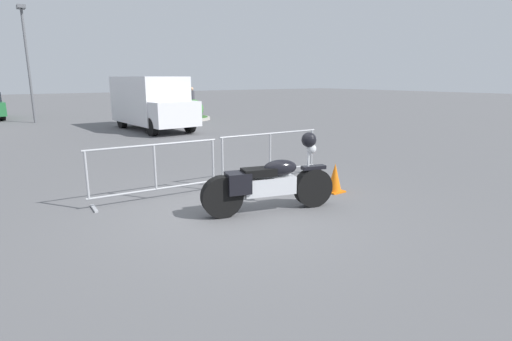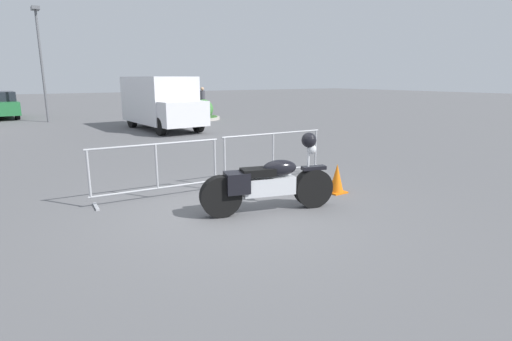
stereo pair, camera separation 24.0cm
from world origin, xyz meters
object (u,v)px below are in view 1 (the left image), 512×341
Objects in this scene: crowd_barrier_near at (155,171)px; traffic_cone at (335,178)px; delivery_van at (151,102)px; crowd_barrier_far at (270,155)px; motorcycle at (269,183)px; street_lamp at (26,48)px; pedestrian at (192,100)px.

crowd_barrier_near is 4.23× the size of traffic_cone.
crowd_barrier_far is at bearing -9.41° from delivery_van.
crowd_barrier_near is at bearing 141.80° from motorcycle.
street_lamp is (-0.20, 16.31, 3.15)m from crowd_barrier_near.
street_lamp is at bearing 109.62° from motorcycle.
street_lamp is at bearing 100.06° from crowd_barrier_far.
motorcycle is at bearing -173.21° from traffic_cone.
crowd_barrier_near is 3.53m from traffic_cone.
street_lamp is (-2.89, 16.31, 3.15)m from crowd_barrier_far.
motorcycle reaches higher than traffic_cone.
crowd_barrier_near is (-1.35, 1.78, 0.05)m from motorcycle.
crowd_barrier_far is at bearing 106.50° from traffic_cone.
crowd_barrier_near is 18.33m from pedestrian.
crowd_barrier_far is 4.23× the size of traffic_cone.
delivery_van reaches higher than crowd_barrier_near.
motorcycle is 1.39× the size of pedestrian.
delivery_van is 7.73m from street_lamp.
traffic_cone is at bearing 21.52° from motorcycle.
delivery_van is (2.40, 11.92, 0.73)m from motorcycle.
pedestrian is at bearing 137.47° from delivery_van.
crowd_barrier_far is 17.23m from pedestrian.
delivery_van is 7.77m from pedestrian.
street_lamp reaches higher than delivery_van.
crowd_barrier_far is at bearing 0.00° from crowd_barrier_near.
delivery_van reaches higher than pedestrian.
delivery_van is 8.66× the size of traffic_cone.
delivery_van is (1.05, 10.14, 0.68)m from crowd_barrier_far.
crowd_barrier_near is at bearing 27.01° from pedestrian.
pedestrian reaches higher than crowd_barrier_far.
crowd_barrier_near is 1.00× the size of crowd_barrier_far.
delivery_van reaches higher than crowd_barrier_far.
delivery_van reaches higher than motorcycle.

